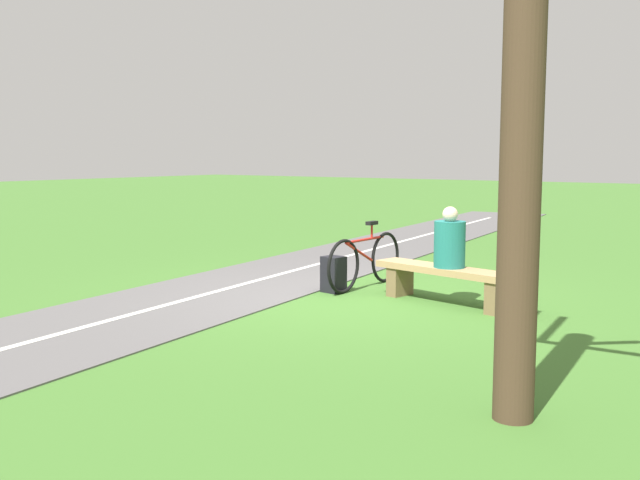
{
  "coord_description": "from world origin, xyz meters",
  "views": [
    {
      "loc": [
        -4.94,
        7.54,
        1.79
      ],
      "look_at": [
        -0.52,
        1.29,
        0.89
      ],
      "focal_mm": 40.92,
      "sensor_mm": 36.0,
      "label": 1
    }
  ],
  "objects_px": {
    "person_seated": "(450,242)",
    "bicycle": "(365,260)",
    "tree_near_bench": "(519,96)",
    "backpack": "(334,275)",
    "bench": "(447,278)"
  },
  "relations": [
    {
      "from": "bench",
      "to": "backpack",
      "type": "relative_size",
      "value": 4.22
    },
    {
      "from": "bicycle",
      "to": "tree_near_bench",
      "type": "height_order",
      "value": "tree_near_bench"
    },
    {
      "from": "person_seated",
      "to": "backpack",
      "type": "relative_size",
      "value": 1.55
    },
    {
      "from": "bicycle",
      "to": "tree_near_bench",
      "type": "distance_m",
      "value": 5.3
    },
    {
      "from": "person_seated",
      "to": "bench",
      "type": "bearing_deg",
      "value": -0.0
    },
    {
      "from": "person_seated",
      "to": "backpack",
      "type": "height_order",
      "value": "person_seated"
    },
    {
      "from": "person_seated",
      "to": "tree_near_bench",
      "type": "relative_size",
      "value": 0.16
    },
    {
      "from": "bicycle",
      "to": "backpack",
      "type": "distance_m",
      "value": 0.56
    },
    {
      "from": "person_seated",
      "to": "tree_near_bench",
      "type": "xyz_separation_m",
      "value": [
        -2.01,
        3.28,
        1.41
      ]
    },
    {
      "from": "bicycle",
      "to": "backpack",
      "type": "relative_size",
      "value": 3.74
    },
    {
      "from": "bicycle",
      "to": "person_seated",
      "type": "bearing_deg",
      "value": 76.26
    },
    {
      "from": "tree_near_bench",
      "to": "bicycle",
      "type": "bearing_deg",
      "value": -46.96
    },
    {
      "from": "person_seated",
      "to": "bicycle",
      "type": "xyz_separation_m",
      "value": [
        1.4,
        -0.36,
        -0.38
      ]
    },
    {
      "from": "person_seated",
      "to": "tree_near_bench",
      "type": "distance_m",
      "value": 4.1
    },
    {
      "from": "bench",
      "to": "bicycle",
      "type": "xyz_separation_m",
      "value": [
        1.36,
        -0.35,
        0.06
      ]
    }
  ]
}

